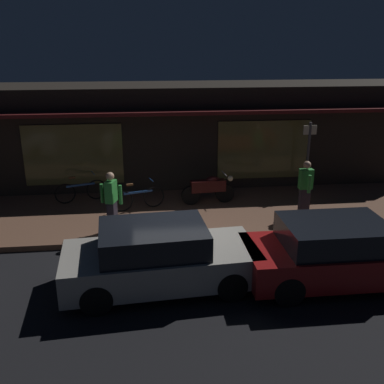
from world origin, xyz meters
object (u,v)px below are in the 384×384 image
(parked_car_far, at_px, (159,257))
(motorcycle, at_px, (209,188))
(person_photographer, at_px, (112,201))
(parked_car_across, at_px, (337,253))
(person_bystander, at_px, (305,188))
(bicycle_extra, at_px, (81,191))
(bicycle_parked, at_px, (138,198))
(sign_post, at_px, (308,154))

(parked_car_far, bearing_deg, motorcycle, 69.07)
(person_photographer, distance_m, parked_car_far, 2.99)
(motorcycle, height_order, parked_car_across, parked_car_across)
(parked_car_far, xyz_separation_m, parked_car_across, (3.85, -0.21, 0.00))
(person_bystander, height_order, parked_car_far, person_bystander)
(person_bystander, relative_size, parked_car_far, 0.40)
(parked_car_across, bearing_deg, person_photographer, 149.34)
(bicycle_extra, xyz_separation_m, person_photographer, (1.14, -2.51, 0.52))
(person_bystander, relative_size, parked_car_across, 0.41)
(bicycle_extra, relative_size, parked_car_across, 0.39)
(bicycle_parked, relative_size, parked_car_far, 0.38)
(person_bystander, bearing_deg, parked_car_across, -98.52)
(person_bystander, xyz_separation_m, parked_car_across, (-0.52, -3.46, -0.32))
(person_bystander, relative_size, sign_post, 0.70)
(bicycle_parked, height_order, person_bystander, person_bystander)
(sign_post, bearing_deg, motorcycle, -169.08)
(sign_post, height_order, parked_car_across, sign_post)
(motorcycle, height_order, person_photographer, person_photographer)
(motorcycle, distance_m, parked_car_far, 4.97)
(sign_post, xyz_separation_m, parked_car_across, (-1.32, -5.50, -0.81))
(bicycle_extra, distance_m, parked_car_far, 5.73)
(bicycle_parked, relative_size, person_photographer, 0.96)
(motorcycle, distance_m, parked_car_across, 5.27)
(motorcycle, distance_m, bicycle_parked, 2.25)
(person_photographer, relative_size, parked_car_across, 0.41)
(motorcycle, xyz_separation_m, parked_car_far, (-1.77, -4.64, 0.06))
(parked_car_far, relative_size, parked_car_across, 1.03)
(person_bystander, bearing_deg, motorcycle, 151.86)
(bicycle_extra, relative_size, sign_post, 0.66)
(person_photographer, height_order, sign_post, sign_post)
(sign_post, xyz_separation_m, parked_car_far, (-5.17, -5.29, -0.81))
(motorcycle, height_order, bicycle_extra, motorcycle)
(sign_post, relative_size, parked_car_far, 0.57)
(motorcycle, distance_m, bicycle_extra, 4.10)
(bicycle_parked, relative_size, person_bystander, 0.96)
(person_bystander, xyz_separation_m, sign_post, (0.80, 2.04, 0.48))
(bicycle_parked, distance_m, parked_car_across, 6.26)
(person_photographer, bearing_deg, parked_car_across, -30.66)
(bicycle_extra, height_order, parked_car_across, parked_car_across)
(bicycle_parked, relative_size, bicycle_extra, 1.01)
(parked_car_far, distance_m, parked_car_across, 3.86)
(parked_car_across, bearing_deg, person_bystander, 81.48)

